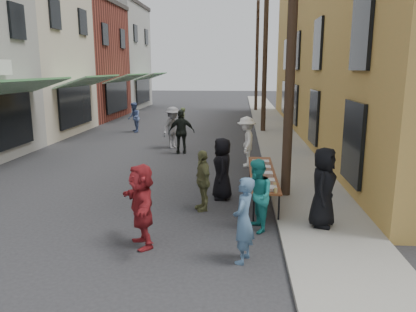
# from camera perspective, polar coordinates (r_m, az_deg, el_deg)

# --- Properties ---
(ground) EXTENTS (120.00, 120.00, 0.00)m
(ground) POSITION_cam_1_polar(r_m,az_deg,el_deg) (9.26, -15.05, -10.76)
(ground) COLOR #28282B
(ground) RESTS_ON ground
(sidewalk) EXTENTS (2.20, 60.00, 0.10)m
(sidewalk) POSITION_cam_1_polar(r_m,az_deg,el_deg) (23.35, 9.44, 3.39)
(sidewalk) COLOR gray
(sidewalk) RESTS_ON ground
(storefront_row) EXTENTS (8.00, 37.00, 9.00)m
(storefront_row) POSITION_cam_1_polar(r_m,az_deg,el_deg) (26.40, -25.56, 12.27)
(storefront_row) COLOR maroon
(storefront_row) RESTS_ON ground
(building_ochre) EXTENTS (10.00, 28.00, 10.00)m
(building_ochre) POSITION_cam_1_polar(r_m,az_deg,el_deg) (23.49, 25.60, 14.57)
(building_ochre) COLOR #C29445
(building_ochre) RESTS_ON ground
(utility_pole_near) EXTENTS (0.26, 0.26, 9.00)m
(utility_pole_near) POSITION_cam_1_polar(r_m,az_deg,el_deg) (11.12, 11.74, 16.88)
(utility_pole_near) COLOR #2D2116
(utility_pole_near) RESTS_ON ground
(utility_pole_mid) EXTENTS (0.26, 0.26, 9.00)m
(utility_pole_mid) POSITION_cam_1_polar(r_m,az_deg,el_deg) (23.06, 8.04, 14.43)
(utility_pole_mid) COLOR #2D2116
(utility_pole_mid) RESTS_ON ground
(utility_pole_far) EXTENTS (0.26, 0.26, 9.00)m
(utility_pole_far) POSITION_cam_1_polar(r_m,az_deg,el_deg) (35.04, 6.89, 13.64)
(utility_pole_far) COLOR #2D2116
(utility_pole_far) RESTS_ON ground
(serving_table) EXTENTS (0.70, 4.00, 0.75)m
(serving_table) POSITION_cam_1_polar(r_m,az_deg,el_deg) (11.27, 7.67, -2.47)
(serving_table) COLOR brown
(serving_table) RESTS_ON ground
(catering_tray_sausage) EXTENTS (0.50, 0.33, 0.08)m
(catering_tray_sausage) POSITION_cam_1_polar(r_m,az_deg,el_deg) (9.66, 8.18, -4.49)
(catering_tray_sausage) COLOR maroon
(catering_tray_sausage) RESTS_ON serving_table
(catering_tray_foil_b) EXTENTS (0.50, 0.33, 0.08)m
(catering_tray_foil_b) POSITION_cam_1_polar(r_m,az_deg,el_deg) (10.29, 7.96, -3.46)
(catering_tray_foil_b) COLOR #B2B2B7
(catering_tray_foil_b) RESTS_ON serving_table
(catering_tray_buns) EXTENTS (0.50, 0.33, 0.08)m
(catering_tray_buns) POSITION_cam_1_polar(r_m,az_deg,el_deg) (10.96, 7.76, -2.48)
(catering_tray_buns) COLOR tan
(catering_tray_buns) RESTS_ON serving_table
(catering_tray_foil_d) EXTENTS (0.50, 0.33, 0.08)m
(catering_tray_foil_d) POSITION_cam_1_polar(r_m,az_deg,el_deg) (11.64, 7.58, -1.61)
(catering_tray_foil_d) COLOR #B2B2B7
(catering_tray_foil_d) RESTS_ON serving_table
(catering_tray_buns_end) EXTENTS (0.50, 0.33, 0.08)m
(catering_tray_buns_end) POSITION_cam_1_polar(r_m,az_deg,el_deg) (12.32, 7.42, -0.84)
(catering_tray_buns_end) COLOR tan
(catering_tray_buns_end) RESTS_ON serving_table
(condiment_jar_a) EXTENTS (0.07, 0.07, 0.08)m
(condiment_jar_a) POSITION_cam_1_polar(r_m,az_deg,el_deg) (9.36, 6.94, -5.00)
(condiment_jar_a) COLOR #A57F26
(condiment_jar_a) RESTS_ON serving_table
(condiment_jar_b) EXTENTS (0.07, 0.07, 0.08)m
(condiment_jar_b) POSITION_cam_1_polar(r_m,az_deg,el_deg) (9.46, 6.92, -4.82)
(condiment_jar_b) COLOR #A57F26
(condiment_jar_b) RESTS_ON serving_table
(condiment_jar_c) EXTENTS (0.07, 0.07, 0.08)m
(condiment_jar_c) POSITION_cam_1_polar(r_m,az_deg,el_deg) (9.56, 6.89, -4.65)
(condiment_jar_c) COLOR #A57F26
(condiment_jar_c) RESTS_ON serving_table
(cup_stack) EXTENTS (0.08, 0.08, 0.12)m
(cup_stack) POSITION_cam_1_polar(r_m,az_deg,el_deg) (9.43, 9.49, -4.82)
(cup_stack) COLOR tan
(cup_stack) RESTS_ON serving_table
(guest_front_a) EXTENTS (0.64, 0.89, 1.71)m
(guest_front_a) POSITION_cam_1_polar(r_m,az_deg,el_deg) (11.14, 2.02, -1.78)
(guest_front_a) COLOR black
(guest_front_a) RESTS_ON ground
(guest_front_b) EXTENTS (0.55, 0.68, 1.63)m
(guest_front_b) POSITION_cam_1_polar(r_m,az_deg,el_deg) (7.56, 5.01, -9.00)
(guest_front_b) COLOR #4B6D91
(guest_front_b) RESTS_ON ground
(guest_front_c) EXTENTS (0.81, 0.93, 1.63)m
(guest_front_c) POSITION_cam_1_polar(r_m,az_deg,el_deg) (8.98, 6.88, -5.59)
(guest_front_c) COLOR teal
(guest_front_c) RESTS_ON ground
(guest_front_d) EXTENTS (0.70, 1.20, 1.85)m
(guest_front_d) POSITION_cam_1_polar(r_m,az_deg,el_deg) (14.95, 5.42, 2.02)
(guest_front_d) COLOR white
(guest_front_d) RESTS_ON ground
(guest_front_e) EXTENTS (0.70, 0.99, 1.56)m
(guest_front_e) POSITION_cam_1_polar(r_m,az_deg,el_deg) (10.26, -0.76, -3.45)
(guest_front_e) COLOR #64663B
(guest_front_e) RESTS_ON ground
(guest_queue_back) EXTENTS (1.15, 1.65, 1.71)m
(guest_queue_back) POSITION_cam_1_polar(r_m,az_deg,el_deg) (8.29, -9.32, -6.89)
(guest_queue_back) COLOR maroon
(guest_queue_back) RESTS_ON ground
(server) EXTENTS (0.85, 1.02, 1.78)m
(server) POSITION_cam_1_polar(r_m,az_deg,el_deg) (9.28, 15.91, -4.25)
(server) COLOR black
(server) RESTS_ON sidewalk
(passerby_left) EXTENTS (1.27, 1.40, 1.88)m
(passerby_left) POSITION_cam_1_polar(r_m,az_deg,el_deg) (18.40, -4.97, 3.99)
(passerby_left) COLOR gray
(passerby_left) RESTS_ON ground
(passerby_mid) EXTENTS (1.16, 0.65, 1.86)m
(passerby_mid) POSITION_cam_1_polar(r_m,az_deg,el_deg) (17.17, -3.74, 3.39)
(passerby_mid) COLOR black
(passerby_mid) RESTS_ON ground
(passerby_right) EXTENTS (0.55, 0.64, 1.49)m
(passerby_right) POSITION_cam_1_polar(r_m,az_deg,el_deg) (22.23, -3.65, 4.91)
(passerby_right) COLOR #455330
(passerby_right) RESTS_ON ground
(passerby_far) EXTENTS (0.89, 1.00, 1.70)m
(passerby_far) POSITION_cam_1_polar(r_m,az_deg,el_deg) (23.43, -10.36, 5.36)
(passerby_far) COLOR #50649B
(passerby_far) RESTS_ON ground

